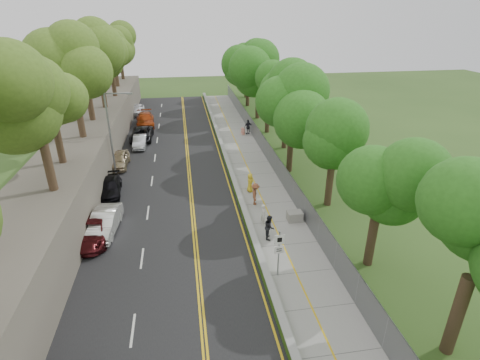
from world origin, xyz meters
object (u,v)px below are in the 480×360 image
Objects in this scene: streetlight at (112,129)px; car_1 at (105,222)px; signpost at (279,249)px; painter_0 at (250,183)px; person_far at (248,127)px; concrete_block at (295,216)px; construction_barrel at (243,131)px; car_2 at (94,231)px.

streetlight is 1.69× the size of car_1.
streetlight is at bearing 124.08° from signpost.
person_far is at bearing -15.64° from painter_0.
construction_barrel is at bearing 90.95° from concrete_block.
painter_0 is (12.05, 5.66, 0.15)m from car_2.
painter_0 is at bearing 64.55° from person_far.
car_2 is at bearing 40.07° from person_far.
concrete_block is (2.84, 6.02, -1.54)m from signpost.
construction_barrel is (2.48, 27.58, -1.50)m from signpost.
car_1 is at bearing 177.30° from concrete_block.
signpost is at bearing -25.96° from car_1.
car_1 is at bearing -87.50° from streetlight.
painter_0 is at bearing 114.29° from concrete_block.
painter_0 is at bearing 87.99° from signpost.
construction_barrel is 21.56m from concrete_block.
car_1 is (-11.06, 6.67, -1.14)m from signpost.
car_2 reaches higher than construction_barrel.
car_2 is 2.68× the size of person_far.
car_2 is at bearing -90.70° from streetlight.
painter_0 reaches higher than car_1.
painter_0 is (-2.08, -16.16, 0.42)m from construction_barrel.
car_1 is 12.41m from painter_0.
construction_barrel is at bearing -14.03° from person_far.
concrete_block is 0.22× the size of car_2.
painter_0 is at bearing -97.34° from construction_barrel.
painter_0 is 0.90× the size of person_far.
painter_0 is at bearing -25.16° from streetlight.
streetlight reaches higher than signpost.
signpost is 2.78× the size of concrete_block.
car_2 is at bearing -117.82° from car_1.
concrete_block is (14.35, -11.00, -4.22)m from streetlight.
person_far is (14.66, 10.58, -3.65)m from streetlight.
construction_barrel is 0.50× the size of painter_0.
car_2 is (-0.14, -11.25, -3.90)m from streetlight.
signpost reaches higher than car_1.
car_2 is at bearing -179.00° from concrete_block.
concrete_block is 21.59m from person_far.
streetlight is 2.58× the size of signpost.
car_2 is at bearing -122.94° from construction_barrel.
construction_barrel is 0.85m from person_far.
construction_barrel is at bearing 62.03° from car_2.
signpost is 27.79m from person_far.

